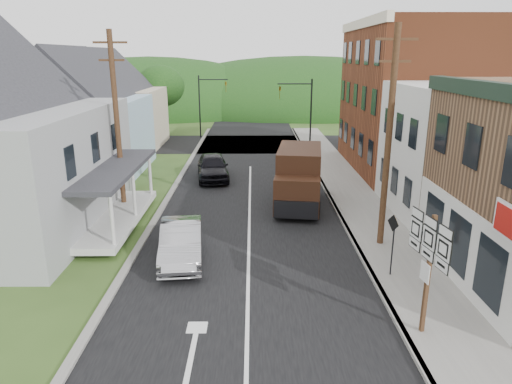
{
  "coord_description": "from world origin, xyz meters",
  "views": [
    {
      "loc": [
        0.17,
        -14.48,
        7.81
      ],
      "look_at": [
        0.31,
        4.22,
        2.2
      ],
      "focal_mm": 32.0,
      "sensor_mm": 36.0,
      "label": 1
    }
  ],
  "objects_px": {
    "dark_sedan": "(213,167)",
    "route_sign_cluster": "(428,258)",
    "silver_sedan": "(181,242)",
    "delivery_van": "(299,178)",
    "warning_sign": "(393,237)"
  },
  "relations": [
    {
      "from": "delivery_van",
      "to": "route_sign_cluster",
      "type": "relative_size",
      "value": 1.63
    },
    {
      "from": "silver_sedan",
      "to": "dark_sedan",
      "type": "height_order",
      "value": "dark_sedan"
    },
    {
      "from": "silver_sedan",
      "to": "dark_sedan",
      "type": "xyz_separation_m",
      "value": [
        0.2,
        12.39,
        0.08
      ]
    },
    {
      "from": "dark_sedan",
      "to": "delivery_van",
      "type": "distance_m",
      "value": 7.63
    },
    {
      "from": "dark_sedan",
      "to": "silver_sedan",
      "type": "bearing_deg",
      "value": -98.24
    },
    {
      "from": "dark_sedan",
      "to": "warning_sign",
      "type": "relative_size",
      "value": 2.09
    },
    {
      "from": "dark_sedan",
      "to": "warning_sign",
      "type": "xyz_separation_m",
      "value": [
        7.62,
        -14.01,
        0.81
      ]
    },
    {
      "from": "delivery_van",
      "to": "dark_sedan",
      "type": "bearing_deg",
      "value": 139.85
    },
    {
      "from": "delivery_van",
      "to": "warning_sign",
      "type": "height_order",
      "value": "delivery_van"
    },
    {
      "from": "dark_sedan",
      "to": "route_sign_cluster",
      "type": "relative_size",
      "value": 1.36
    },
    {
      "from": "dark_sedan",
      "to": "warning_sign",
      "type": "height_order",
      "value": "warning_sign"
    },
    {
      "from": "warning_sign",
      "to": "dark_sedan",
      "type": "bearing_deg",
      "value": 98.98
    },
    {
      "from": "route_sign_cluster",
      "to": "delivery_van",
      "type": "bearing_deg",
      "value": 92.2
    },
    {
      "from": "dark_sedan",
      "to": "delivery_van",
      "type": "height_order",
      "value": "delivery_van"
    },
    {
      "from": "dark_sedan",
      "to": "warning_sign",
      "type": "bearing_deg",
      "value": -68.8
    }
  ]
}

